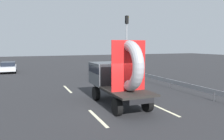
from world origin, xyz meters
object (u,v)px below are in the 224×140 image
at_px(flatbed_truck, 116,75).
at_px(traffic_light, 127,37).
at_px(distant_sedan, 105,68).
at_px(oncoming_car, 8,67).

xyz_separation_m(flatbed_truck, traffic_light, (6.22, 11.19, 2.62)).
xyz_separation_m(distant_sedan, traffic_light, (2.54, -0.45, 3.55)).
relative_size(flatbed_truck, oncoming_car, 1.29).
xyz_separation_m(traffic_light, oncoming_car, (-12.83, 7.03, -3.60)).
bearing_deg(oncoming_car, flatbed_truck, -70.07).
bearing_deg(flatbed_truck, oncoming_car, 109.93).
height_order(distant_sedan, traffic_light, traffic_light).
relative_size(distant_sedan, oncoming_car, 1.06).
distance_m(distant_sedan, traffic_light, 4.39).
bearing_deg(oncoming_car, traffic_light, -28.72).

